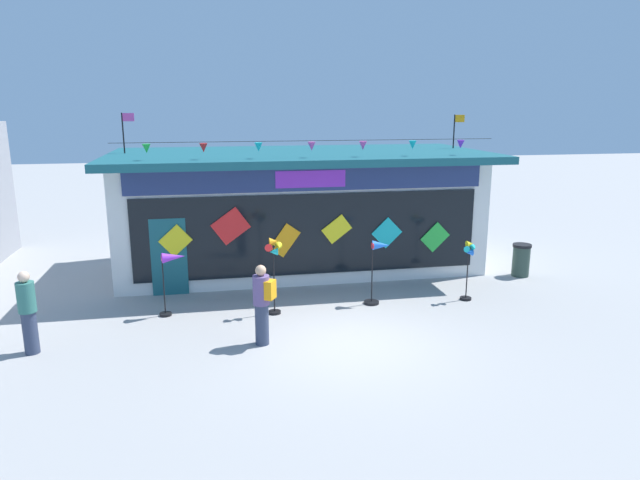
{
  "coord_description": "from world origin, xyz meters",
  "views": [
    {
      "loc": [
        -2.7,
        -10.7,
        4.78
      ],
      "look_at": [
        -0.07,
        2.91,
        1.49
      ],
      "focal_mm": 32.05,
      "sensor_mm": 36.0,
      "label": 1
    }
  ],
  "objects_px": {
    "wind_spinner_center_left": "(378,261)",
    "wind_spinner_center_right": "(469,260)",
    "trash_bin": "(521,260)",
    "kite_shop_building": "(298,208)",
    "wind_spinner_far_left": "(172,266)",
    "person_mid_plaza": "(262,303)",
    "wind_spinner_left": "(274,260)",
    "person_near_camera": "(28,312)"
  },
  "relations": [
    {
      "from": "trash_bin",
      "to": "person_mid_plaza",
      "type": "bearing_deg",
      "value": -156.16
    },
    {
      "from": "kite_shop_building",
      "to": "person_near_camera",
      "type": "height_order",
      "value": "kite_shop_building"
    },
    {
      "from": "wind_spinner_center_left",
      "to": "person_mid_plaza",
      "type": "distance_m",
      "value": 3.57
    },
    {
      "from": "kite_shop_building",
      "to": "wind_spinner_center_left",
      "type": "xyz_separation_m",
      "value": [
        1.37,
        -3.72,
        -0.69
      ]
    },
    {
      "from": "wind_spinner_far_left",
      "to": "trash_bin",
      "type": "distance_m",
      "value": 9.66
    },
    {
      "from": "wind_spinner_center_right",
      "to": "person_mid_plaza",
      "type": "distance_m",
      "value": 5.55
    },
    {
      "from": "wind_spinner_center_left",
      "to": "person_mid_plaza",
      "type": "relative_size",
      "value": 0.95
    },
    {
      "from": "wind_spinner_left",
      "to": "wind_spinner_center_right",
      "type": "xyz_separation_m",
      "value": [
        4.83,
        0.06,
        -0.27
      ]
    },
    {
      "from": "wind_spinner_center_right",
      "to": "wind_spinner_far_left",
      "type": "bearing_deg",
      "value": 177.44
    },
    {
      "from": "wind_spinner_left",
      "to": "trash_bin",
      "type": "xyz_separation_m",
      "value": [
        7.25,
        1.71,
        -0.84
      ]
    },
    {
      "from": "wind_spinner_far_left",
      "to": "wind_spinner_center_left",
      "type": "distance_m",
      "value": 4.87
    },
    {
      "from": "person_near_camera",
      "to": "person_mid_plaza",
      "type": "relative_size",
      "value": 1.0
    },
    {
      "from": "wind_spinner_center_left",
      "to": "trash_bin",
      "type": "distance_m",
      "value": 4.94
    },
    {
      "from": "wind_spinner_center_left",
      "to": "wind_spinner_left",
      "type": "bearing_deg",
      "value": -174.34
    },
    {
      "from": "wind_spinner_left",
      "to": "wind_spinner_center_right",
      "type": "distance_m",
      "value": 4.84
    },
    {
      "from": "wind_spinner_center_left",
      "to": "person_near_camera",
      "type": "relative_size",
      "value": 0.95
    },
    {
      "from": "wind_spinner_center_left",
      "to": "person_mid_plaza",
      "type": "xyz_separation_m",
      "value": [
        -2.99,
        -1.94,
        -0.19
      ]
    },
    {
      "from": "kite_shop_building",
      "to": "wind_spinner_left",
      "type": "bearing_deg",
      "value": -106.72
    },
    {
      "from": "kite_shop_building",
      "to": "wind_spinner_center_right",
      "type": "distance_m",
      "value": 5.39
    },
    {
      "from": "kite_shop_building",
      "to": "wind_spinner_far_left",
      "type": "xyz_separation_m",
      "value": [
        -3.49,
        -3.6,
        -0.58
      ]
    },
    {
      "from": "wind_spinner_far_left",
      "to": "person_mid_plaza",
      "type": "xyz_separation_m",
      "value": [
        1.87,
        -2.06,
        -0.3
      ]
    },
    {
      "from": "wind_spinner_center_left",
      "to": "wind_spinner_center_right",
      "type": "height_order",
      "value": "wind_spinner_center_left"
    },
    {
      "from": "kite_shop_building",
      "to": "trash_bin",
      "type": "relative_size",
      "value": 11.33
    },
    {
      "from": "wind_spinner_far_left",
      "to": "wind_spinner_left",
      "type": "relative_size",
      "value": 0.82
    },
    {
      "from": "kite_shop_building",
      "to": "wind_spinner_left",
      "type": "relative_size",
      "value": 5.75
    },
    {
      "from": "kite_shop_building",
      "to": "wind_spinner_far_left",
      "type": "bearing_deg",
      "value": -134.18
    },
    {
      "from": "kite_shop_building",
      "to": "person_mid_plaza",
      "type": "relative_size",
      "value": 6.29
    },
    {
      "from": "person_mid_plaza",
      "to": "trash_bin",
      "type": "xyz_separation_m",
      "value": [
        7.67,
        3.39,
        -0.42
      ]
    },
    {
      "from": "wind_spinner_center_left",
      "to": "trash_bin",
      "type": "relative_size",
      "value": 1.7
    },
    {
      "from": "person_mid_plaza",
      "to": "trash_bin",
      "type": "height_order",
      "value": "person_mid_plaza"
    },
    {
      "from": "wind_spinner_center_left",
      "to": "kite_shop_building",
      "type": "bearing_deg",
      "value": 110.23
    },
    {
      "from": "wind_spinner_left",
      "to": "person_near_camera",
      "type": "bearing_deg",
      "value": -165.88
    },
    {
      "from": "person_near_camera",
      "to": "person_mid_plaza",
      "type": "xyz_separation_m",
      "value": [
        4.52,
        -0.44,
        0.03
      ]
    },
    {
      "from": "wind_spinner_center_left",
      "to": "wind_spinner_far_left",
      "type": "bearing_deg",
      "value": 178.53
    },
    {
      "from": "wind_spinner_center_right",
      "to": "person_near_camera",
      "type": "xyz_separation_m",
      "value": [
        -9.78,
        -1.3,
        -0.19
      ]
    },
    {
      "from": "wind_spinner_far_left",
      "to": "wind_spinner_center_right",
      "type": "relative_size",
      "value": 0.98
    },
    {
      "from": "wind_spinner_far_left",
      "to": "wind_spinner_left",
      "type": "height_order",
      "value": "wind_spinner_left"
    },
    {
      "from": "trash_bin",
      "to": "wind_spinner_center_right",
      "type": "bearing_deg",
      "value": -145.64
    },
    {
      "from": "wind_spinner_center_left",
      "to": "person_near_camera",
      "type": "distance_m",
      "value": 7.66
    },
    {
      "from": "wind_spinner_center_left",
      "to": "wind_spinner_center_right",
      "type": "bearing_deg",
      "value": -4.89
    },
    {
      "from": "wind_spinner_far_left",
      "to": "trash_bin",
      "type": "height_order",
      "value": "wind_spinner_far_left"
    },
    {
      "from": "kite_shop_building",
      "to": "wind_spinner_center_left",
      "type": "height_order",
      "value": "kite_shop_building"
    }
  ]
}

